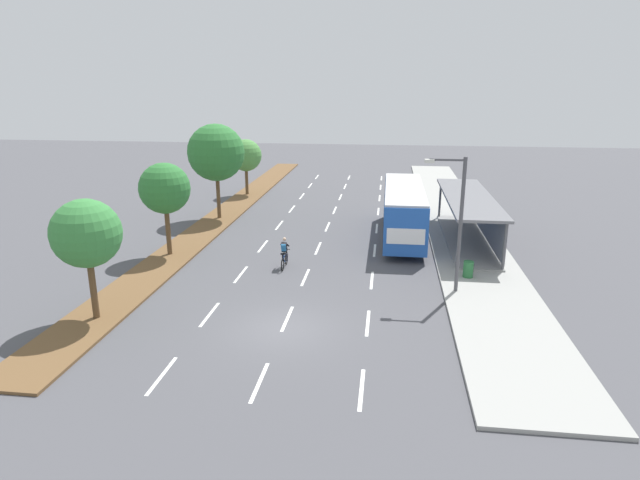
# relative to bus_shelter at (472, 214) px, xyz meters

# --- Properties ---
(ground_plane) EXTENTS (140.00, 140.00, 0.00)m
(ground_plane) POSITION_rel_bus_shelter_xyz_m (-9.53, -14.00, -1.87)
(ground_plane) COLOR #4C4C51
(median_strip) EXTENTS (2.60, 52.00, 0.12)m
(median_strip) POSITION_rel_bus_shelter_xyz_m (-17.83, 6.00, -1.81)
(median_strip) COLOR brown
(median_strip) RESTS_ON ground
(sidewalk_right) EXTENTS (4.50, 52.00, 0.15)m
(sidewalk_right) POSITION_rel_bus_shelter_xyz_m (-0.28, 6.00, -1.79)
(sidewalk_right) COLOR #9E9E99
(sidewalk_right) RESTS_ON ground
(lane_divider_left) EXTENTS (0.14, 44.27, 0.01)m
(lane_divider_left) POSITION_rel_bus_shelter_xyz_m (-13.03, 2.63, -1.86)
(lane_divider_left) COLOR white
(lane_divider_left) RESTS_ON ground
(lane_divider_center) EXTENTS (0.14, 44.27, 0.01)m
(lane_divider_center) POSITION_rel_bus_shelter_xyz_m (-9.53, 2.63, -1.86)
(lane_divider_center) COLOR white
(lane_divider_center) RESTS_ON ground
(lane_divider_right) EXTENTS (0.14, 44.27, 0.01)m
(lane_divider_right) POSITION_rel_bus_shelter_xyz_m (-6.03, 2.63, -1.86)
(lane_divider_right) COLOR white
(lane_divider_right) RESTS_ON ground
(bus_shelter) EXTENTS (2.90, 12.61, 2.86)m
(bus_shelter) POSITION_rel_bus_shelter_xyz_m (0.00, 0.00, 0.00)
(bus_shelter) COLOR gray
(bus_shelter) RESTS_ON sidewalk_right
(bus) EXTENTS (2.54, 11.29, 3.37)m
(bus) POSITION_rel_bus_shelter_xyz_m (-4.28, 0.58, 0.20)
(bus) COLOR #2356B2
(bus) RESTS_ON ground
(cyclist) EXTENTS (0.46, 1.82, 1.71)m
(cyclist) POSITION_rel_bus_shelter_xyz_m (-10.91, -6.38, -1.08)
(cyclist) COLOR black
(cyclist) RESTS_ON ground
(median_tree_nearest) EXTENTS (2.89, 2.89, 5.21)m
(median_tree_nearest) POSITION_rel_bus_shelter_xyz_m (-17.70, -14.13, 2.00)
(median_tree_nearest) COLOR brown
(median_tree_nearest) RESTS_ON median_strip
(median_tree_second) EXTENTS (2.93, 2.93, 5.41)m
(median_tree_second) POSITION_rel_bus_shelter_xyz_m (-18.06, -5.15, 2.17)
(median_tree_second) COLOR brown
(median_tree_second) RESTS_ON median_strip
(median_tree_third) EXTENTS (4.14, 4.14, 6.95)m
(median_tree_third) POSITION_rel_bus_shelter_xyz_m (-17.85, 3.84, 3.12)
(median_tree_third) COLOR brown
(median_tree_third) RESTS_ON median_strip
(median_tree_fourth) EXTENTS (2.84, 2.84, 4.94)m
(median_tree_fourth) POSITION_rel_bus_shelter_xyz_m (-18.05, 12.82, 1.75)
(median_tree_fourth) COLOR brown
(median_tree_fourth) RESTS_ON median_strip
(streetlight) EXTENTS (1.91, 0.24, 6.50)m
(streetlight) POSITION_rel_bus_shelter_xyz_m (-2.11, -9.11, 2.02)
(streetlight) COLOR #4C4C51
(streetlight) RESTS_ON sidewalk_right
(trash_bin) EXTENTS (0.52, 0.52, 0.85)m
(trash_bin) POSITION_rel_bus_shelter_xyz_m (-1.08, -7.07, -1.29)
(trash_bin) COLOR #286B38
(trash_bin) RESTS_ON sidewalk_right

